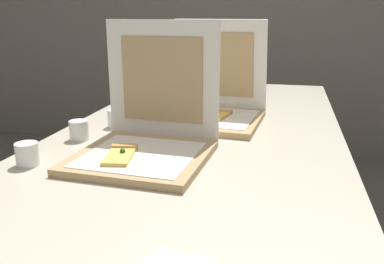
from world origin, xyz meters
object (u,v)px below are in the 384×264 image
table (197,147)px  pizza_box_middle (214,107)px  cup_white_mid (116,118)px  cup_white_far (158,102)px  cup_white_near_left (27,154)px  pizza_box_front (146,138)px  cup_white_near_center (79,130)px

table → pizza_box_middle: bearing=84.5°
pizza_box_middle → table: bearing=-91.1°
table → cup_white_mid: 0.32m
table → cup_white_far: cup_white_far is taller
table → cup_white_far: size_ratio=34.07×
cup_white_far → cup_white_near_left: size_ratio=1.00×
pizza_box_front → cup_white_near_left: pizza_box_front is taller
table → cup_white_near_center: 0.40m
pizza_box_middle → cup_white_near_center: size_ratio=6.11×
cup_white_far → cup_white_mid: bearing=-102.2°
pizza_box_middle → cup_white_far: bearing=157.9°
cup_white_mid → table: bearing=-6.9°
pizza_box_front → pizza_box_middle: bearing=78.4°
cup_white_mid → cup_white_near_left: bearing=-101.1°
cup_white_far → cup_white_near_center: 0.48m
table → cup_white_near_left: cup_white_near_left is taller
pizza_box_front → cup_white_mid: pizza_box_front is taller
cup_white_far → cup_white_near_left: bearing=-101.6°
pizza_box_front → table: bearing=70.9°
table → cup_white_mid: cup_white_mid is taller
pizza_box_front → cup_white_near_left: (-0.29, -0.14, -0.02)m
cup_white_near_center → cup_white_mid: (0.06, 0.17, 0.00)m
cup_white_far → cup_white_near_center: same height
pizza_box_middle → cup_white_near_center: 0.51m
cup_white_near_left → table: bearing=44.3°
pizza_box_middle → cup_white_near_center: pizza_box_middle is taller
cup_white_near_center → cup_white_far: bearing=75.3°
pizza_box_middle → cup_white_mid: size_ratio=6.11×
pizza_box_middle → cup_white_far: pizza_box_middle is taller
cup_white_far → cup_white_mid: (-0.06, -0.30, 0.00)m
pizza_box_front → cup_white_near_left: size_ratio=6.02×
cup_white_near_left → cup_white_mid: size_ratio=1.00×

